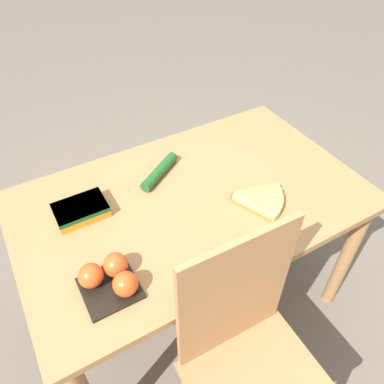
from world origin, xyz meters
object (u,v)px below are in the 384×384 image
at_px(chair, 250,362).
at_px(carrot_bag, 81,209).
at_px(tomato_pack, 110,277).
at_px(cucumber_near, 160,171).
at_px(banana_bunch, 257,199).

bearing_deg(chair, carrot_bag, 113.87).
xyz_separation_m(tomato_pack, cucumber_near, (-0.36, -0.39, -0.02)).
bearing_deg(banana_bunch, chair, 53.22).
xyz_separation_m(banana_bunch, carrot_bag, (0.60, -0.27, 0.01)).
bearing_deg(tomato_pack, chair, 130.59).
bearing_deg(banana_bunch, cucumber_near, -52.59).
relative_size(chair, cucumber_near, 4.72).
bearing_deg(chair, tomato_pack, 131.87).
bearing_deg(banana_bunch, tomato_pack, 6.36).
relative_size(chair, banana_bunch, 5.09).
bearing_deg(tomato_pack, banana_bunch, -173.64).
bearing_deg(tomato_pack, carrot_bag, -92.12).
xyz_separation_m(tomato_pack, carrot_bag, (-0.01, -0.34, -0.01)).
height_order(carrot_bag, cucumber_near, carrot_bag).
relative_size(banana_bunch, carrot_bag, 1.05).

